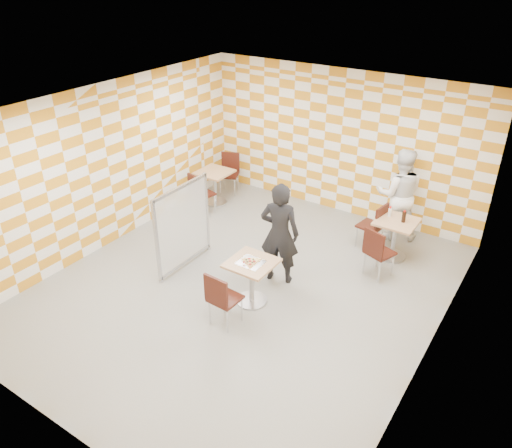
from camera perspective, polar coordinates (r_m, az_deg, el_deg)
The scene contains 15 objects.
room_shell at distance 8.05m, azimuth 0.76°, elevation 3.35°, with size 7.00×7.00×7.00m.
main_table at distance 7.83m, azimuth -0.51°, elevation -5.84°, with size 0.70×0.70×0.75m.
second_table at distance 9.31m, azimuth 15.61°, elevation -0.94°, with size 0.70×0.70×0.75m.
empty_table at distance 11.02m, azimuth -4.74°, elevation 4.86°, with size 0.70×0.70×0.75m.
chair_main_front at distance 7.34m, azimuth -4.02°, elevation -8.25°, with size 0.44×0.45×0.92m.
chair_second_front at distance 8.64m, azimuth 13.64°, elevation -2.84°, with size 0.54×0.55×0.92m.
chair_second_side at distance 9.46m, azimuth 13.48°, elevation 0.11°, with size 0.49×0.48×0.92m.
chair_empty_near at distance 10.52m, azimuth -6.53°, elevation 3.76°, with size 0.51×0.52×0.92m.
chair_empty_far at distance 11.55m, azimuth -3.03°, elevation 6.24°, with size 0.55×0.56×0.92m.
partition at distance 8.68m, azimuth -8.34°, elevation -0.23°, with size 0.08×1.38×1.55m.
man_dark at distance 8.17m, azimuth 2.71°, elevation -1.09°, with size 0.65×0.43×1.78m, color black.
man_white at distance 9.84m, azimuth 16.02°, elevation 3.29°, with size 0.88×0.69×1.81m, color white.
pizza_on_foil at distance 7.67m, azimuth -0.58°, elevation -4.30°, with size 0.40×0.40×0.04m.
sport_bottle at distance 9.27m, azimuth 15.05°, elevation 1.34°, with size 0.06×0.06×0.20m.
soda_bottle at distance 9.14m, azimuth 16.54°, elevation 0.81°, with size 0.07×0.07×0.23m.
Camera 1 is at (3.93, -5.58, 4.95)m, focal length 35.00 mm.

